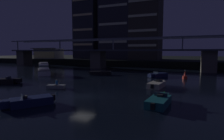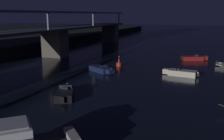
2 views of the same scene
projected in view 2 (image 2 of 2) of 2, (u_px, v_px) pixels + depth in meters
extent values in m
cube|color=#605B51|center=(55.00, 43.00, 55.23)|extent=(3.60, 4.40, 5.55)
cube|color=#605B51|center=(110.00, 33.00, 84.90)|extent=(3.60, 4.40, 5.55)
cube|color=slate|center=(9.00, 11.00, 38.08)|extent=(103.15, 0.36, 0.36)
cube|color=slate|center=(48.00, 21.00, 47.31)|extent=(0.30, 0.30, 3.20)
cube|color=slate|center=(93.00, 19.00, 65.11)|extent=(0.30, 0.30, 3.20)
cube|color=slate|center=(119.00, 18.00, 82.91)|extent=(0.30, 0.30, 3.20)
cube|color=white|center=(1.00, 140.00, 14.66)|extent=(3.73, 3.76, 1.40)
cube|color=#283342|center=(1.00, 139.00, 14.65)|extent=(3.79, 3.82, 0.44)
cube|color=silver|center=(0.00, 125.00, 14.49)|extent=(3.36, 3.39, 0.08)
cube|color=#B7B2A8|center=(72.00, 136.00, 16.31)|extent=(1.92, 1.87, 0.36)
cube|color=#19234C|center=(101.00, 69.00, 40.97)|extent=(3.58, 4.27, 0.80)
cube|color=#19234C|center=(110.00, 71.00, 39.11)|extent=(1.31, 1.28, 0.70)
cube|color=#283342|center=(104.00, 66.00, 40.20)|extent=(1.20, 0.79, 0.36)
cube|color=#262628|center=(103.00, 66.00, 40.40)|extent=(0.69, 0.63, 0.24)
cube|color=black|center=(93.00, 66.00, 42.62)|extent=(0.49, 0.49, 0.60)
sphere|color=beige|center=(111.00, 69.00, 38.83)|extent=(0.12, 0.12, 0.12)
cube|color=beige|center=(183.00, 73.00, 38.25)|extent=(2.26, 4.10, 0.80)
cube|color=beige|center=(166.00, 71.00, 39.33)|extent=(1.09, 1.01, 0.70)
cube|color=#283342|center=(177.00, 69.00, 38.51)|extent=(1.35, 0.26, 0.36)
cube|color=#262628|center=(179.00, 69.00, 38.41)|extent=(0.60, 0.47, 0.24)
cube|color=black|center=(198.00, 74.00, 37.25)|extent=(0.40, 0.40, 0.60)
sphere|color=red|center=(165.00, 68.00, 39.35)|extent=(0.12, 0.12, 0.12)
cube|color=black|center=(65.00, 94.00, 28.10)|extent=(4.30, 3.24, 0.80)
cube|color=black|center=(67.00, 88.00, 30.44)|extent=(1.23, 1.27, 0.70)
cube|color=#283342|center=(66.00, 87.00, 28.81)|extent=(0.64, 1.27, 0.36)
cube|color=#262628|center=(65.00, 88.00, 28.58)|extent=(0.59, 0.67, 0.24)
cube|color=black|center=(62.00, 100.00, 25.98)|extent=(0.48, 0.48, 0.60)
sphere|color=beige|center=(67.00, 83.00, 30.60)|extent=(0.12, 0.12, 0.12)
cube|color=black|center=(218.00, 64.00, 45.39)|extent=(1.08, 1.01, 0.70)
sphere|color=red|center=(217.00, 61.00, 45.41)|extent=(0.12, 0.12, 0.12)
cube|color=maroon|center=(193.00, 58.00, 51.15)|extent=(3.16, 4.30, 0.80)
cube|color=maroon|center=(205.00, 58.00, 51.22)|extent=(1.26, 1.21, 0.70)
cube|color=#283342|center=(197.00, 55.00, 51.06)|extent=(1.29, 0.61, 0.36)
cube|color=#262628|center=(196.00, 56.00, 51.06)|extent=(0.67, 0.58, 0.24)
cube|color=black|center=(182.00, 58.00, 51.06)|extent=(0.47, 0.47, 0.60)
sphere|color=#33D84C|center=(206.00, 56.00, 51.14)|extent=(0.12, 0.12, 0.12)
cylinder|color=red|center=(119.00, 64.00, 45.41)|extent=(0.90, 0.90, 0.60)
cone|color=red|center=(119.00, 60.00, 45.25)|extent=(0.36, 0.36, 1.00)
sphere|color=#F2EAB2|center=(119.00, 56.00, 45.13)|extent=(0.16, 0.16, 0.16)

